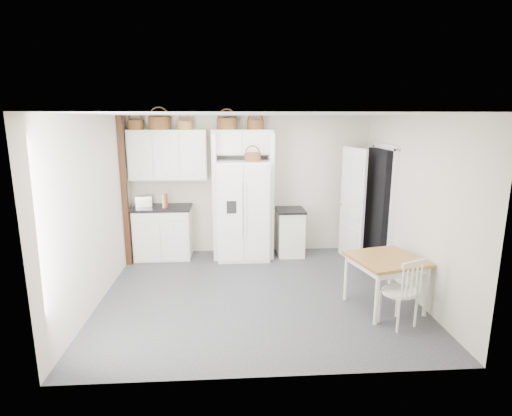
{
  "coord_description": "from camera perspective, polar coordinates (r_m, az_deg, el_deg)",
  "views": [
    {
      "loc": [
        -0.37,
        -5.53,
        2.54
      ],
      "look_at": [
        0.01,
        0.4,
        1.21
      ],
      "focal_mm": 28.0,
      "sensor_mm": 36.0,
      "label": 1
    }
  ],
  "objects": [
    {
      "name": "floor",
      "position": [
        6.1,
        0.17,
        -12.0
      ],
      "size": [
        4.5,
        4.5,
        0.0
      ],
      "primitive_type": "plane",
      "color": "#303033",
      "rests_on": "ground"
    },
    {
      "name": "ceiling",
      "position": [
        5.54,
        0.19,
        13.25
      ],
      "size": [
        4.5,
        4.5,
        0.0
      ],
      "primitive_type": "plane",
      "color": "white",
      "rests_on": "wall_back"
    },
    {
      "name": "wall_back",
      "position": [
        7.64,
        -0.83,
        3.28
      ],
      "size": [
        4.5,
        0.0,
        4.5
      ],
      "primitive_type": "plane",
      "rotation": [
        1.57,
        0.0,
        0.0
      ],
      "color": "beige",
      "rests_on": "floor"
    },
    {
      "name": "wall_left",
      "position": [
        5.97,
        -21.91,
        -0.29
      ],
      "size": [
        0.0,
        4.0,
        4.0
      ],
      "primitive_type": "plane",
      "rotation": [
        1.57,
        0.0,
        1.57
      ],
      "color": "beige",
      "rests_on": "floor"
    },
    {
      "name": "wall_right",
      "position": [
        6.25,
        21.24,
        0.3
      ],
      "size": [
        0.0,
        4.0,
        4.0
      ],
      "primitive_type": "plane",
      "rotation": [
        1.57,
        0.0,
        -1.57
      ],
      "color": "beige",
      "rests_on": "floor"
    },
    {
      "name": "refrigerator",
      "position": [
        7.33,
        -1.84,
        -0.29
      ],
      "size": [
        0.93,
        0.75,
        1.81
      ],
      "primitive_type": "cube",
      "color": "white",
      "rests_on": "floor"
    },
    {
      "name": "base_cab_left",
      "position": [
        7.63,
        -13.06,
        -3.5
      ],
      "size": [
        1.0,
        0.63,
        0.93
      ],
      "primitive_type": "cube",
      "color": "silver",
      "rests_on": "floor"
    },
    {
      "name": "base_cab_right",
      "position": [
        7.62,
        4.9,
        -3.56
      ],
      "size": [
        0.48,
        0.58,
        0.85
      ],
      "primitive_type": "cube",
      "color": "silver",
      "rests_on": "floor"
    },
    {
      "name": "dining_table",
      "position": [
        5.79,
        17.89,
        -10.12
      ],
      "size": [
        1.05,
        1.05,
        0.72
      ],
      "primitive_type": "cube",
      "rotation": [
        0.0,
        0.0,
        0.24
      ],
      "color": "brown",
      "rests_on": "floor"
    },
    {
      "name": "windsor_chair",
      "position": [
        5.36,
        19.76,
        -11.16
      ],
      "size": [
        0.56,
        0.54,
        0.89
      ],
      "primitive_type": "cube",
      "rotation": [
        0.0,
        0.0,
        0.43
      ],
      "color": "silver",
      "rests_on": "floor"
    },
    {
      "name": "counter_left",
      "position": [
        7.51,
        -13.24,
        0.07
      ],
      "size": [
        1.05,
        0.68,
        0.04
      ],
      "primitive_type": "cube",
      "color": "black",
      "rests_on": "base_cab_left"
    },
    {
      "name": "counter_right",
      "position": [
        7.5,
        4.96,
        -0.31
      ],
      "size": [
        0.52,
        0.62,
        0.04
      ],
      "primitive_type": "cube",
      "color": "black",
      "rests_on": "base_cab_right"
    },
    {
      "name": "toaster",
      "position": [
        7.55,
        -15.73,
        0.92
      ],
      "size": [
        0.31,
        0.21,
        0.2
      ],
      "primitive_type": "cube",
      "rotation": [
        0.0,
        0.0,
        0.16
      ],
      "color": "silver",
      "rests_on": "counter_left"
    },
    {
      "name": "cookbook_red",
      "position": [
        7.39,
        -12.77,
        1.04
      ],
      "size": [
        0.05,
        0.17,
        0.25
      ],
      "primitive_type": "cube",
      "rotation": [
        0.0,
        0.0,
        -0.09
      ],
      "color": "#B34122",
      "rests_on": "counter_left"
    },
    {
      "name": "cookbook_cream",
      "position": [
        7.39,
        -12.88,
        1.0
      ],
      "size": [
        0.07,
        0.16,
        0.24
      ],
      "primitive_type": "cube",
      "rotation": [
        0.0,
        0.0,
        -0.24
      ],
      "color": "white",
      "rests_on": "counter_left"
    },
    {
      "name": "basket_upper_a",
      "position": [
        7.55,
        -16.84,
        11.28
      ],
      "size": [
        0.29,
        0.29,
        0.16
      ],
      "primitive_type": "cylinder",
      "color": "#522C12",
      "rests_on": "upper_cabinet"
    },
    {
      "name": "basket_upper_b",
      "position": [
        7.47,
        -13.63,
        11.69
      ],
      "size": [
        0.39,
        0.39,
        0.23
      ],
      "primitive_type": "cylinder",
      "color": "#522C12",
      "rests_on": "upper_cabinet"
    },
    {
      "name": "basket_upper_c",
      "position": [
        7.4,
        -10.14,
        11.57
      ],
      "size": [
        0.27,
        0.27,
        0.16
      ],
      "primitive_type": "cylinder",
      "color": "brown",
      "rests_on": "upper_cabinet"
    },
    {
      "name": "basket_bridge_a",
      "position": [
        7.36,
        -4.16,
        11.91
      ],
      "size": [
        0.36,
        0.36,
        0.2
      ],
      "primitive_type": "cylinder",
      "color": "#522C12",
      "rests_on": "bridge_cabinet"
    },
    {
      "name": "basket_bridge_b",
      "position": [
        7.38,
        -0.08,
        11.82
      ],
      "size": [
        0.3,
        0.3,
        0.17
      ],
      "primitive_type": "cylinder",
      "color": "#522C12",
      "rests_on": "bridge_cabinet"
    },
    {
      "name": "basket_fridge_b",
      "position": [
        7.08,
        -0.5,
        7.29
      ],
      "size": [
        0.28,
        0.28,
        0.15
      ],
      "primitive_type": "cylinder",
      "color": "#522C12",
      "rests_on": "refrigerator"
    },
    {
      "name": "upper_cabinet",
      "position": [
        7.47,
        -12.44,
        7.42
      ],
      "size": [
        1.4,
        0.34,
        0.9
      ],
      "primitive_type": "cube",
      "color": "silver",
      "rests_on": "wall_back"
    },
    {
      "name": "bridge_cabinet",
      "position": [
        7.38,
        -1.97,
        9.39
      ],
      "size": [
        1.12,
        0.34,
        0.45
      ],
      "primitive_type": "cube",
      "color": "silver",
      "rests_on": "wall_back"
    },
    {
      "name": "fridge_panel_left",
      "position": [
        7.37,
        -5.85,
        1.68
      ],
      "size": [
        0.08,
        0.6,
        2.3
      ],
      "primitive_type": "cube",
      "color": "silver",
      "rests_on": "floor"
    },
    {
      "name": "fridge_panel_right",
      "position": [
        7.4,
        2.07,
        1.79
      ],
      "size": [
        0.08,
        0.6,
        2.3
      ],
      "primitive_type": "cube",
      "color": "silver",
      "rests_on": "floor"
    },
    {
      "name": "trim_post",
      "position": [
        7.23,
        -18.28,
        2.1
      ],
      "size": [
        0.09,
        0.09,
        2.6
      ],
      "primitive_type": "cube",
      "color": "#3E1B0F",
      "rests_on": "floor"
    },
    {
      "name": "doorway_void",
      "position": [
        7.17,
        17.11,
        -0.15
      ],
      "size": [
        0.18,
        0.85,
        2.05
      ],
      "primitive_type": "cube",
      "color": "black",
      "rests_on": "floor"
    },
    {
      "name": "door_slab",
      "position": [
        7.36,
        13.58,
        0.39
      ],
      "size": [
        0.21,
        0.79,
        2.05
      ],
      "primitive_type": "cube",
      "rotation": [
        0.0,
        0.0,
        -1.36
      ],
      "color": "white",
      "rests_on": "floor"
    }
  ]
}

